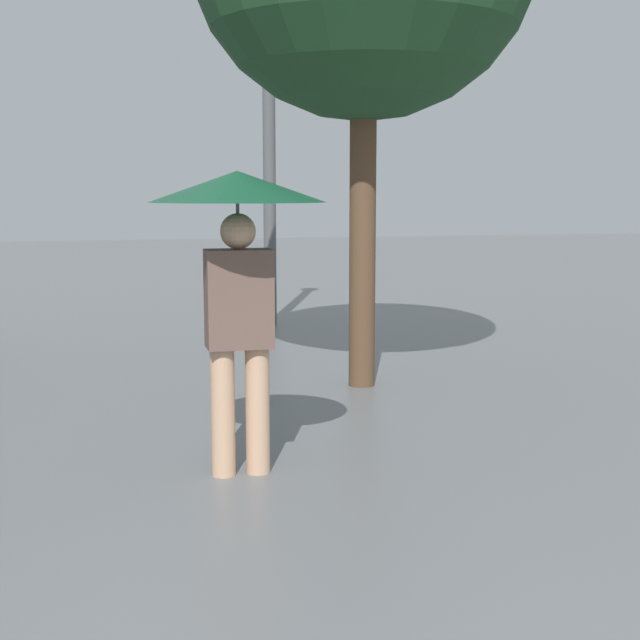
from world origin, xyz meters
TOP-DOWN VIEW (x-y plane):
  - pedestrian at (0.33, 4.45)m, footprint 1.00×1.00m
  - street_lamp at (1.58, 10.15)m, footprint 0.31×0.31m

SIDE VIEW (x-z plane):
  - pedestrian at x=0.33m, z-range 0.52..2.27m
  - street_lamp at x=1.58m, z-range 0.39..4.59m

